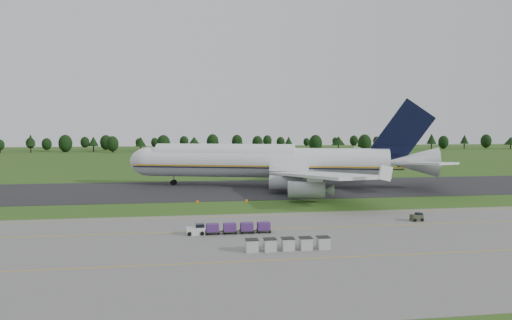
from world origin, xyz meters
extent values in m
plane|color=#2B4D17|center=(0.00, 0.00, 0.00)|extent=(600.00, 600.00, 0.00)
cube|color=slate|center=(0.00, -34.00, 0.03)|extent=(300.00, 52.00, 0.06)
cube|color=black|center=(0.00, 28.00, 0.04)|extent=(300.00, 40.00, 0.08)
cube|color=#C9970B|center=(0.00, -22.00, 0.07)|extent=(300.00, 0.25, 0.01)
cube|color=#C9970B|center=(0.00, -40.00, 0.07)|extent=(300.00, 0.20, 0.01)
cube|color=#C9970B|center=(0.00, -10.00, 0.07)|extent=(120.00, 0.20, 0.01)
cylinder|color=black|center=(-121.08, 215.37, 1.57)|extent=(0.70, 0.70, 3.15)
sphere|color=black|center=(-121.08, 215.37, 4.81)|extent=(5.08, 5.08, 5.08)
cylinder|color=black|center=(-104.75, 218.58, 2.00)|extent=(0.70, 0.70, 4.00)
cone|color=black|center=(-104.75, 218.58, 7.56)|extent=(5.58, 5.58, 7.11)
cylinder|color=black|center=(-85.63, 222.57, 1.74)|extent=(0.70, 0.70, 3.47)
sphere|color=black|center=(-85.63, 222.57, 5.31)|extent=(8.23, 8.23, 8.23)
cylinder|color=black|center=(-69.19, 223.80, 1.71)|extent=(0.70, 0.70, 3.42)
cone|color=black|center=(-69.19, 223.80, 6.47)|extent=(6.46, 6.46, 6.09)
cylinder|color=black|center=(-56.25, 212.44, 1.71)|extent=(0.70, 0.70, 3.43)
sphere|color=black|center=(-56.25, 212.44, 5.24)|extent=(7.20, 7.20, 7.20)
cylinder|color=black|center=(-39.95, 218.27, 1.68)|extent=(0.70, 0.70, 3.37)
cone|color=black|center=(-39.95, 218.27, 6.36)|extent=(6.64, 6.64, 5.99)
cylinder|color=black|center=(-26.29, 226.94, 1.53)|extent=(0.70, 0.70, 3.07)
sphere|color=black|center=(-26.29, 226.94, 4.69)|extent=(8.60, 8.60, 8.60)
cylinder|color=black|center=(-7.18, 212.57, 1.70)|extent=(0.70, 0.70, 3.39)
cone|color=black|center=(-7.18, 212.57, 6.41)|extent=(8.86, 8.86, 6.03)
cylinder|color=black|center=(5.10, 224.38, 1.86)|extent=(0.70, 0.70, 3.72)
sphere|color=black|center=(5.10, 224.38, 5.68)|extent=(7.78, 7.78, 7.78)
cylinder|color=black|center=(22.02, 215.52, 1.50)|extent=(0.70, 0.70, 3.01)
cone|color=black|center=(22.02, 215.52, 5.68)|extent=(5.21, 5.21, 5.35)
cylinder|color=black|center=(41.43, 226.11, 1.99)|extent=(0.70, 0.70, 3.98)
sphere|color=black|center=(41.43, 226.11, 6.07)|extent=(5.92, 5.92, 5.92)
cylinder|color=black|center=(53.93, 217.35, 1.64)|extent=(0.70, 0.70, 3.28)
cone|color=black|center=(53.93, 217.35, 6.20)|extent=(5.98, 5.98, 5.83)
cylinder|color=black|center=(73.80, 224.08, 1.44)|extent=(0.70, 0.70, 2.89)
sphere|color=black|center=(73.80, 224.08, 4.41)|extent=(8.80, 8.80, 8.80)
cylinder|color=black|center=(88.51, 220.56, 1.66)|extent=(0.70, 0.70, 3.31)
cone|color=black|center=(88.51, 220.56, 6.26)|extent=(8.99, 8.99, 5.89)
cylinder|color=black|center=(104.37, 214.26, 1.56)|extent=(0.70, 0.70, 3.12)
sphere|color=black|center=(104.37, 214.26, 4.76)|extent=(8.88, 8.88, 8.88)
cylinder|color=black|center=(120.55, 226.84, 1.84)|extent=(0.70, 0.70, 3.68)
cone|color=black|center=(120.55, 226.84, 6.96)|extent=(7.90, 7.90, 6.55)
cylinder|color=black|center=(134.29, 217.56, 1.78)|extent=(0.70, 0.70, 3.57)
sphere|color=black|center=(134.29, 217.56, 5.45)|extent=(8.13, 8.13, 8.13)
cylinder|color=black|center=(150.57, 212.49, 1.97)|extent=(0.70, 0.70, 3.94)
cone|color=black|center=(150.57, 212.49, 7.45)|extent=(6.60, 6.60, 7.01)
cylinder|color=black|center=(164.92, 222.60, 1.55)|extent=(0.70, 0.70, 3.09)
sphere|color=black|center=(164.92, 222.60, 4.73)|extent=(6.91, 6.91, 6.91)
cylinder|color=black|center=(180.41, 222.21, 1.80)|extent=(0.70, 0.70, 3.59)
cone|color=black|center=(180.41, 222.21, 6.78)|extent=(5.80, 5.80, 6.39)
cylinder|color=black|center=(198.59, 224.73, 1.74)|extent=(0.70, 0.70, 3.48)
sphere|color=black|center=(198.59, 224.73, 5.31)|extent=(7.33, 7.33, 7.33)
cylinder|color=black|center=(209.84, 213.63, 1.54)|extent=(0.70, 0.70, 3.08)
cone|color=black|center=(209.84, 213.63, 5.81)|extent=(8.94, 8.94, 5.47)
cylinder|color=silver|center=(6.14, 32.50, 6.44)|extent=(64.00, 26.09, 7.99)
cylinder|color=silver|center=(-4.50, 35.68, 8.33)|extent=(37.96, 16.78, 6.24)
sphere|color=silver|center=(-24.71, 41.72, 6.44)|extent=(7.99, 7.99, 7.99)
cone|color=silver|center=(42.85, 21.54, 7.00)|extent=(13.88, 10.77, 7.60)
cube|color=gold|center=(4.99, 28.65, 5.77)|extent=(68.11, 20.40, 0.39)
cube|color=silver|center=(14.39, 7.91, 5.44)|extent=(17.10, 39.06, 0.61)
cube|color=silver|center=(26.52, 48.55, 5.44)|extent=(33.74, 35.30, 0.61)
cylinder|color=#96989E|center=(8.46, 17.21, 2.66)|extent=(8.46, 5.63, 3.55)
cylinder|color=#96989E|center=(10.10, 3.97, 2.66)|extent=(8.46, 5.63, 3.55)
cylinder|color=#96989E|center=(16.47, 44.02, 2.66)|extent=(8.46, 5.63, 3.55)
cylinder|color=#96989E|center=(25.10, 54.19, 2.66)|extent=(8.46, 5.63, 3.55)
cube|color=black|center=(40.20, 22.33, 14.47)|extent=(15.69, 5.22, 17.83)
cube|color=silver|center=(42.06, 13.09, 7.33)|extent=(9.72, 15.54, 0.50)
cube|color=silver|center=(46.83, 29.05, 7.33)|extent=(14.87, 14.12, 0.50)
cylinder|color=slate|center=(-18.33, 39.81, 1.22)|extent=(0.40, 0.40, 2.44)
cylinder|color=black|center=(-18.33, 39.81, 0.72)|extent=(1.67, 1.37, 1.44)
cylinder|color=slate|center=(11.10, 25.81, 1.22)|extent=(0.40, 0.40, 2.44)
cylinder|color=black|center=(11.10, 25.81, 0.72)|extent=(1.67, 1.37, 1.44)
cylinder|color=slate|center=(13.95, 35.39, 1.22)|extent=(0.40, 0.40, 2.44)
cylinder|color=black|center=(13.95, 35.39, 0.72)|extent=(1.67, 1.37, 1.44)
cube|color=silver|center=(-14.53, -24.39, 0.63)|extent=(2.72, 1.46, 1.15)
cylinder|color=black|center=(-15.47, -25.12, 0.37)|extent=(0.63, 0.23, 0.63)
cube|color=black|center=(-12.02, -24.39, 0.43)|extent=(2.09, 1.57, 0.13)
cube|color=#41215E|center=(-12.02, -24.39, 1.05)|extent=(1.88, 1.46, 1.15)
cylinder|color=black|center=(-12.85, -25.12, 0.24)|extent=(0.36, 0.16, 0.36)
cube|color=black|center=(-9.41, -24.39, 0.43)|extent=(2.09, 1.57, 0.13)
cube|color=#41215E|center=(-9.41, -24.39, 1.05)|extent=(1.88, 1.46, 1.15)
cylinder|color=black|center=(-10.24, -25.12, 0.24)|extent=(0.36, 0.16, 0.36)
cube|color=black|center=(-6.79, -24.39, 0.43)|extent=(2.09, 1.57, 0.13)
cube|color=#41215E|center=(-6.79, -24.39, 1.05)|extent=(1.88, 1.46, 1.15)
cylinder|color=black|center=(-7.63, -25.12, 0.24)|extent=(0.36, 0.16, 0.36)
cube|color=black|center=(-4.18, -24.39, 0.43)|extent=(2.09, 1.57, 0.13)
cube|color=#41215E|center=(-4.18, -24.39, 1.05)|extent=(1.88, 1.46, 1.15)
cylinder|color=black|center=(-5.02, -25.12, 0.24)|extent=(0.36, 0.16, 0.36)
cylinder|color=black|center=(-14.53, -24.39, 0.37)|extent=(0.63, 0.23, 0.63)
cube|color=#323726|center=(23.33, -19.37, 0.61)|extent=(2.14, 1.44, 1.11)
cylinder|color=black|center=(22.63, -19.97, 0.34)|extent=(0.56, 0.20, 0.56)
cylinder|color=black|center=(24.04, -18.76, 0.34)|extent=(0.56, 0.20, 0.56)
cube|color=#ACACAC|center=(-7.68, -35.57, 0.84)|extent=(1.56, 1.56, 1.56)
cube|color=black|center=(-7.68, -35.57, 1.66)|extent=(1.65, 1.65, 0.08)
cube|color=#ACACAC|center=(-5.28, -35.57, 0.84)|extent=(1.56, 1.56, 1.56)
cube|color=black|center=(-5.28, -35.57, 1.66)|extent=(1.65, 1.65, 0.08)
cube|color=#ACACAC|center=(-2.88, -35.57, 0.84)|extent=(1.56, 1.56, 1.56)
cube|color=black|center=(-2.88, -35.57, 1.66)|extent=(1.65, 1.65, 0.08)
cube|color=#ACACAC|center=(-0.48, -35.57, 0.84)|extent=(1.56, 1.56, 1.56)
cube|color=black|center=(-0.48, -35.57, 1.66)|extent=(1.65, 1.65, 0.08)
cube|color=#ACACAC|center=(1.92, -35.57, 0.84)|extent=(1.56, 1.56, 1.56)
cube|color=black|center=(1.92, -35.57, 1.66)|extent=(1.65, 1.65, 0.08)
cube|color=orange|center=(-13.09, 6.07, 0.30)|extent=(0.50, 0.12, 0.60)
cube|color=black|center=(-13.09, 6.07, 0.02)|extent=(0.30, 0.30, 0.04)
cube|color=orange|center=(-2.65, 6.07, 0.30)|extent=(0.50, 0.12, 0.60)
cube|color=black|center=(-2.65, 6.07, 0.02)|extent=(0.30, 0.30, 0.04)
camera|label=1|loc=(-16.98, -98.66, 16.47)|focal=35.00mm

